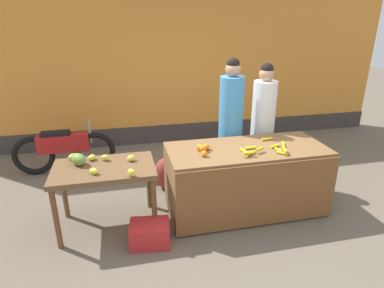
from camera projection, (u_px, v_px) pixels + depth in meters
ground_plane at (216, 211)px, 4.28m from camera, size 24.00×24.00×0.00m
market_wall_back at (176, 55)px, 6.21m from camera, size 8.65×0.23×3.51m
fruit_stall_counter at (246, 179)px, 4.18m from camera, size 1.99×0.89×0.87m
side_table_wooden at (104, 175)px, 3.74m from camera, size 1.15×0.72×0.79m
banana_bunch_pile at (266, 148)px, 3.94m from camera, size 0.68×0.58×0.07m
orange_pile at (203, 149)px, 3.89m from camera, size 0.16×0.28×0.09m
mango_papaya_pile at (89, 160)px, 3.73m from camera, size 0.81×0.73×0.14m
vendor_woman_blue_shirt at (230, 125)px, 4.62m from camera, size 0.34×0.34×1.89m
vendor_woman_white_shirt at (262, 125)px, 4.75m from camera, size 0.34×0.34×1.81m
parked_motorcycle at (64, 149)px, 5.25m from camera, size 1.60×0.18×0.88m
produce_crate at (150, 234)px, 3.62m from camera, size 0.48×0.37×0.26m
produce_sack at (166, 173)px, 4.78m from camera, size 0.42×0.38×0.48m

